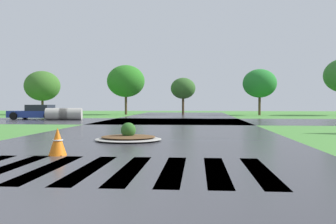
{
  "coord_description": "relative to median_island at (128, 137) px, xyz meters",
  "views": [
    {
      "loc": [
        1.86,
        -4.07,
        1.41
      ],
      "look_at": [
        0.42,
        13.86,
        0.96
      ],
      "focal_mm": 39.21,
      "sensor_mm": 36.0,
      "label": 1
    }
  ],
  "objects": [
    {
      "name": "traffic_cone",
      "position": [
        -1.18,
        -3.92,
        0.23
      ],
      "size": [
        0.48,
        0.48,
        0.75
      ],
      "color": "orange",
      "rests_on": "ground"
    },
    {
      "name": "median_island",
      "position": [
        0.0,
        0.0,
        0.0
      ],
      "size": [
        2.48,
        2.32,
        0.68
      ],
      "color": "#9E9B93",
      "rests_on": "ground"
    },
    {
      "name": "drainage_pipe_stack",
      "position": [
        -8.31,
        15.69,
        0.36
      ],
      "size": [
        3.0,
        1.44,
        0.99
      ],
      "color": "#9E9B93",
      "rests_on": "ground"
    },
    {
      "name": "car_silver_hatch",
      "position": [
        -11.11,
        16.84,
        0.45
      ],
      "size": [
        4.55,
        2.29,
        1.25
      ],
      "rotation": [
        0.0,
        0.0,
        3.08
      ],
      "color": "navy",
      "rests_on": "ground"
    },
    {
      "name": "asphalt_roadway",
      "position": [
        0.71,
        0.6,
        -0.13
      ],
      "size": [
        11.0,
        80.0,
        0.01
      ],
      "primitive_type": "cube",
      "color": "#35353A",
      "rests_on": "ground"
    },
    {
      "name": "crosswalk_stripes",
      "position": [
        0.71,
        -5.83,
        -0.13
      ],
      "size": [
        6.75,
        3.52,
        0.01
      ],
      "color": "white",
      "rests_on": "ground"
    },
    {
      "name": "background_treeline",
      "position": [
        2.11,
        29.78,
        3.78
      ],
      "size": [
        39.85,
        5.05,
        6.52
      ],
      "color": "#4C3823",
      "rests_on": "ground"
    },
    {
      "name": "asphalt_cross_road",
      "position": [
        0.71,
        14.69,
        -0.13
      ],
      "size": [
        90.0,
        9.9,
        0.01
      ],
      "primitive_type": "cube",
      "color": "#35353A",
      "rests_on": "ground"
    }
  ]
}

